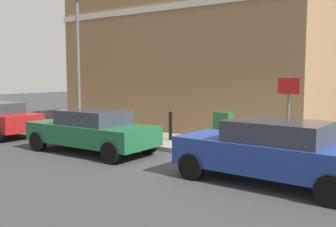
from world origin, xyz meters
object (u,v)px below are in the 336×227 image
(car_green, at_px, (92,130))
(lamppost, at_px, (78,56))
(car_blue, at_px, (271,151))
(bollard_far_kerb, at_px, (122,125))
(street_sign, at_px, (288,106))
(bollard_near_cabinet, at_px, (171,125))
(utility_cabinet, at_px, (223,131))

(car_green, relative_size, lamppost, 0.77)
(car_blue, relative_size, lamppost, 0.76)
(bollard_far_kerb, distance_m, street_sign, 6.07)
(bollard_far_kerb, relative_size, street_sign, 0.45)
(car_green, height_order, bollard_near_cabinet, car_green)
(car_blue, distance_m, car_green, 5.98)
(car_blue, height_order, car_green, car_blue)
(utility_cabinet, bearing_deg, bollard_near_cabinet, 87.37)
(car_blue, height_order, bollard_near_cabinet, car_blue)
(bollard_near_cabinet, height_order, bollard_far_kerb, same)
(utility_cabinet, xyz_separation_m, bollard_far_kerb, (-0.91, 3.62, 0.02))
(car_blue, height_order, utility_cabinet, car_blue)
(utility_cabinet, distance_m, street_sign, 2.67)
(car_green, distance_m, bollard_far_kerb, 1.74)
(bollard_far_kerb, bearing_deg, bollard_near_cabinet, -54.89)
(bollard_far_kerb, distance_m, lamppost, 4.45)
(car_green, bearing_deg, car_blue, 177.92)
(lamppost, bearing_deg, car_blue, -106.18)
(street_sign, bearing_deg, car_green, 108.30)
(street_sign, height_order, lamppost, lamppost)
(lamppost, bearing_deg, street_sign, -95.29)
(utility_cabinet, distance_m, bollard_near_cabinet, 2.18)
(utility_cabinet, relative_size, street_sign, 0.50)
(car_blue, xyz_separation_m, street_sign, (1.96, 0.30, 0.89))
(bollard_far_kerb, xyz_separation_m, lamppost, (1.04, 3.46, 2.60))
(car_blue, relative_size, street_sign, 1.89)
(car_blue, relative_size, car_green, 0.99)
(car_green, height_order, utility_cabinet, car_green)
(car_green, bearing_deg, lamppost, -37.46)
(utility_cabinet, bearing_deg, bollard_far_kerb, 104.18)
(car_blue, xyz_separation_m, utility_cabinet, (2.70, 2.67, -0.09))
(car_blue, xyz_separation_m, lamppost, (2.83, 9.75, 2.53))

